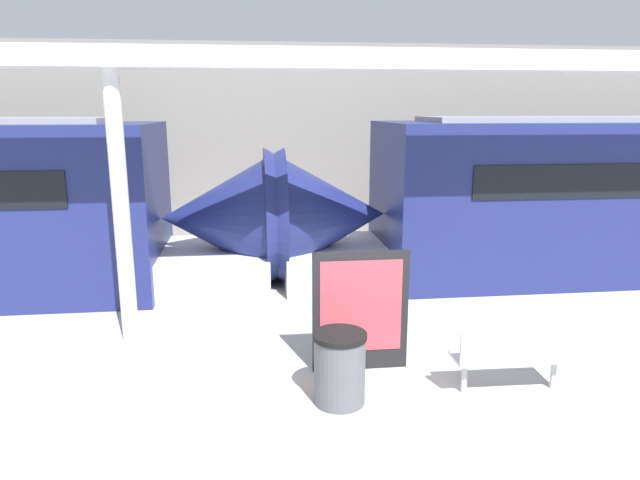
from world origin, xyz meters
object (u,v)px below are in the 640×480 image
at_px(trash_bin, 340,368).
at_px(support_column_near, 121,211).
at_px(poster_board, 360,311).
at_px(bench_near, 514,354).

height_order(trash_bin, support_column_near, support_column_near).
bearing_deg(trash_bin, support_column_near, 141.89).
bearing_deg(trash_bin, poster_board, 64.44).
height_order(bench_near, support_column_near, support_column_near).
bearing_deg(poster_board, bench_near, -27.51).
relative_size(bench_near, support_column_near, 0.37).
xyz_separation_m(trash_bin, support_column_near, (-2.80, 2.19, 1.51)).
xyz_separation_m(bench_near, support_column_near, (-4.89, 2.24, 1.43)).
height_order(trash_bin, poster_board, poster_board).
relative_size(bench_near, poster_board, 0.89).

